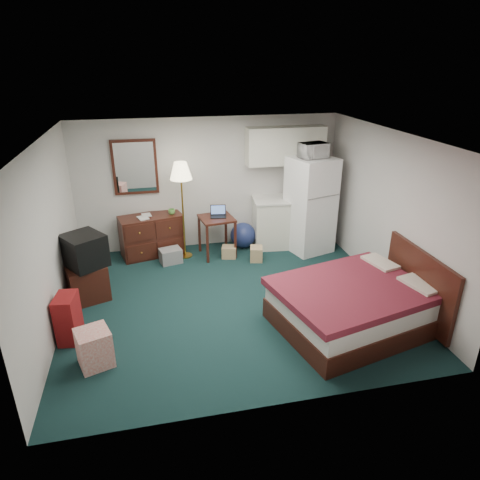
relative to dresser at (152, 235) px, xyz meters
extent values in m
cube|color=black|center=(1.16, -1.98, -0.39)|extent=(5.00, 4.50, 0.01)
cube|color=beige|center=(1.16, -1.98, 2.11)|extent=(5.00, 4.50, 0.01)
cube|color=beige|center=(1.16, 0.27, 0.86)|extent=(5.00, 0.01, 2.50)
cube|color=beige|center=(1.16, -4.23, 0.86)|extent=(5.00, 0.01, 2.50)
cube|color=beige|center=(-1.34, -1.98, 0.86)|extent=(0.01, 4.50, 2.50)
cube|color=beige|center=(3.66, -1.98, 0.86)|extent=(0.01, 4.50, 2.50)
sphere|color=navy|center=(1.76, -0.04, -0.14)|extent=(0.54, 0.54, 0.50)
imported|color=white|center=(2.96, -0.43, 1.59)|extent=(0.54, 0.38, 0.33)
imported|color=tan|center=(-0.22, -0.14, 0.51)|extent=(0.17, 0.07, 0.24)
imported|color=tan|center=(-0.15, 0.00, 0.50)|extent=(0.16, 0.05, 0.22)
imported|color=#599A42|center=(0.40, 0.00, 0.45)|extent=(0.16, 0.14, 0.13)
camera|label=1|loc=(0.04, -7.63, 3.10)|focal=32.00mm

